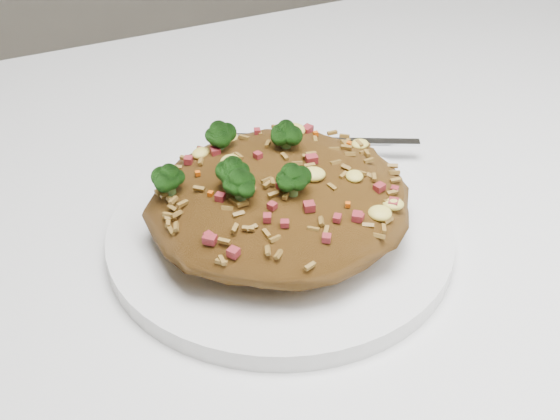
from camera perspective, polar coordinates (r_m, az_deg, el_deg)
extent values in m
cube|color=white|center=(0.53, -6.68, -7.62)|extent=(1.20, 0.80, 0.04)
cylinder|color=olive|center=(1.21, 14.14, -2.42)|extent=(0.06, 0.06, 0.71)
cylinder|color=white|center=(0.55, 0.00, -1.83)|extent=(0.24, 0.24, 0.01)
ellipsoid|color=brown|center=(0.53, 0.00, 0.65)|extent=(0.18, 0.17, 0.05)
ellipsoid|color=#0C3307|center=(0.49, -2.95, 1.93)|extent=(0.02, 0.02, 0.02)
ellipsoid|color=#0C3307|center=(0.50, -3.46, 2.79)|extent=(0.02, 0.02, 0.02)
ellipsoid|color=#0C3307|center=(0.51, -8.09, 2.37)|extent=(0.02, 0.02, 0.02)
ellipsoid|color=#0C3307|center=(0.55, -4.49, 5.50)|extent=(0.02, 0.02, 0.02)
ellipsoid|color=#0C3307|center=(0.49, 0.94, 2.31)|extent=(0.02, 0.02, 0.02)
ellipsoid|color=#0C3307|center=(0.54, 0.44, 5.64)|extent=(0.02, 0.02, 0.02)
cube|color=silver|center=(0.64, 7.15, 4.96)|extent=(0.09, 0.05, 0.00)
cube|color=silver|center=(0.63, -1.62, 5.12)|extent=(0.04, 0.03, 0.00)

